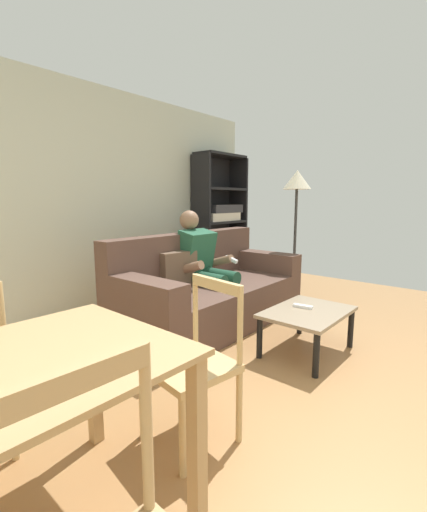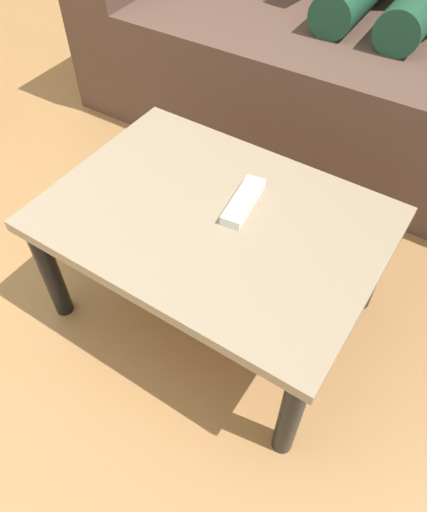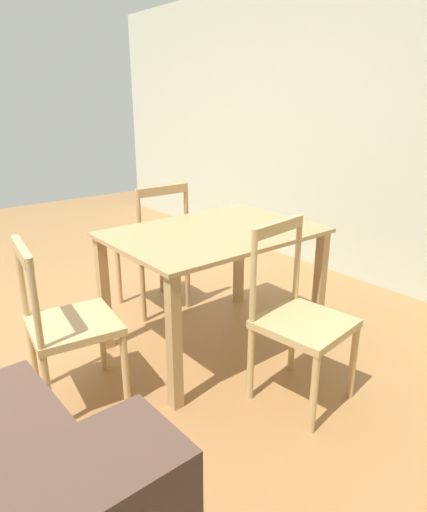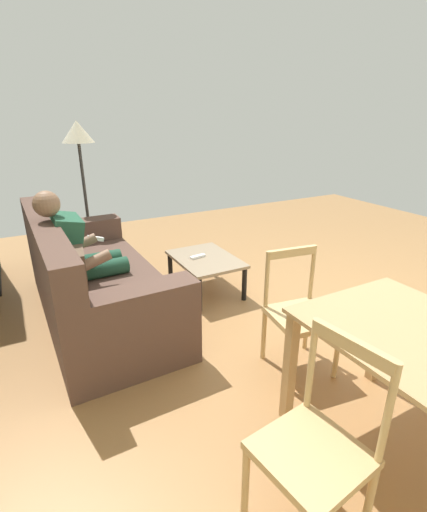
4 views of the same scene
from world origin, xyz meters
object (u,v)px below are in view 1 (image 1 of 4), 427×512
at_px(couch, 208,292).
at_px(coffee_table, 308,316).
at_px(floor_lamp, 297,192).
at_px(person_lounging, 204,265).
at_px(bookshelf, 220,229).
at_px(dining_chair_facing_couch, 194,363).
at_px(tv_remote, 303,306).

xyz_separation_m(couch, coffee_table, (-0.00, -1.16, -0.01)).
bearing_deg(coffee_table, floor_lamp, 31.97).
distance_m(person_lounging, coffee_table, 1.24).
bearing_deg(bookshelf, dining_chair_facing_couch, -142.37).
height_order(person_lounging, dining_chair_facing_couch, person_lounging).
relative_size(tv_remote, bookshelf, 0.09).
xyz_separation_m(person_lounging, dining_chair_facing_couch, (-1.43, -1.23, -0.19)).
relative_size(tv_remote, floor_lamp, 0.10).
relative_size(person_lounging, dining_chair_facing_couch, 1.37).
height_order(bookshelf, dining_chair_facing_couch, bookshelf).
bearing_deg(couch, tv_remote, -87.91).
xyz_separation_m(couch, bookshelf, (1.35, 0.97, 0.55)).
relative_size(coffee_table, dining_chair_facing_couch, 0.91).
bearing_deg(tv_remote, couch, 84.19).
bearing_deg(coffee_table, tv_remote, 57.82).
bearing_deg(dining_chair_facing_couch, coffee_table, 0.91).
relative_size(person_lounging, tv_remote, 7.12).
xyz_separation_m(couch, tv_remote, (0.04, -1.09, 0.05)).
relative_size(person_lounging, floor_lamp, 0.71).
distance_m(couch, person_lounging, 0.29).
relative_size(tv_remote, dining_chair_facing_couch, 0.19).
xyz_separation_m(person_lounging, bookshelf, (1.35, 0.92, 0.26)).
height_order(person_lounging, floor_lamp, floor_lamp).
relative_size(couch, dining_chair_facing_couch, 2.50).
bearing_deg(person_lounging, coffee_table, -89.79).
distance_m(couch, dining_chair_facing_couch, 1.86).
bearing_deg(floor_lamp, couch, 169.14).
relative_size(person_lounging, bookshelf, 0.61).
distance_m(couch, floor_lamp, 1.81).
bearing_deg(dining_chair_facing_couch, person_lounging, 40.73).
xyz_separation_m(bookshelf, floor_lamp, (0.07, -1.24, 0.54)).
xyz_separation_m(coffee_table, dining_chair_facing_couch, (-1.43, -0.02, 0.11)).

